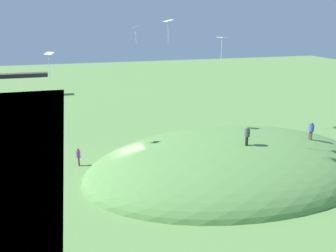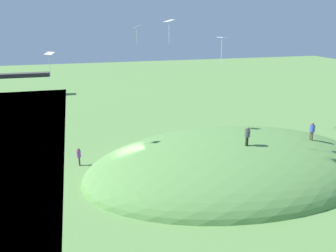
{
  "view_description": "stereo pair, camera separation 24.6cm",
  "coord_description": "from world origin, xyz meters",
  "px_view_note": "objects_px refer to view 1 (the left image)",
  "views": [
    {
      "loc": [
        -4.44,
        -28.17,
        13.05
      ],
      "look_at": [
        2.89,
        -2.38,
        4.7
      ],
      "focal_mm": 37.28,
      "sensor_mm": 36.0,
      "label": 1
    },
    {
      "loc": [
        -4.21,
        -28.24,
        13.05
      ],
      "look_at": [
        2.89,
        -2.38,
        4.7
      ],
      "focal_mm": 37.28,
      "sensor_mm": 36.0,
      "label": 2
    }
  ],
  "objects_px": {
    "kite_2": "(222,40)",
    "kite_3": "(168,22)",
    "person_watching_kites": "(78,155)",
    "kite_4": "(49,56)",
    "person_near_shore": "(247,134)",
    "kite_5": "(136,27)",
    "person_on_hilltop": "(311,129)"
  },
  "relations": [
    {
      "from": "person_watching_kites",
      "to": "kite_4",
      "type": "height_order",
      "value": "kite_4"
    },
    {
      "from": "kite_5",
      "to": "kite_2",
      "type": "bearing_deg",
      "value": -62.7
    },
    {
      "from": "kite_2",
      "to": "kite_3",
      "type": "xyz_separation_m",
      "value": [
        -1.26,
        10.27,
        1.21
      ]
    },
    {
      "from": "person_watching_kites",
      "to": "kite_5",
      "type": "xyz_separation_m",
      "value": [
        6.29,
        3.13,
        11.11
      ]
    },
    {
      "from": "person_watching_kites",
      "to": "kite_2",
      "type": "relative_size",
      "value": 0.83
    },
    {
      "from": "person_on_hilltop",
      "to": "kite_3",
      "type": "height_order",
      "value": "kite_3"
    },
    {
      "from": "kite_4",
      "to": "kite_5",
      "type": "xyz_separation_m",
      "value": [
        7.92,
        4.04,
        2.06
      ]
    },
    {
      "from": "kite_2",
      "to": "kite_4",
      "type": "distance_m",
      "value": 13.71
    },
    {
      "from": "person_watching_kites",
      "to": "kite_4",
      "type": "xyz_separation_m",
      "value": [
        -1.64,
        -0.91,
        9.05
      ]
    },
    {
      "from": "kite_2",
      "to": "kite_5",
      "type": "distance_m",
      "value": 10.34
    },
    {
      "from": "person_near_shore",
      "to": "kite_3",
      "type": "height_order",
      "value": "kite_3"
    },
    {
      "from": "person_near_shore",
      "to": "kite_3",
      "type": "distance_m",
      "value": 14.29
    },
    {
      "from": "person_on_hilltop",
      "to": "kite_4",
      "type": "xyz_separation_m",
      "value": [
        -21.85,
        4.78,
        6.58
      ]
    },
    {
      "from": "person_watching_kites",
      "to": "kite_4",
      "type": "relative_size",
      "value": 0.81
    },
    {
      "from": "kite_5",
      "to": "person_watching_kites",
      "type": "bearing_deg",
      "value": -153.52
    },
    {
      "from": "kite_3",
      "to": "kite_5",
      "type": "relative_size",
      "value": 1.25
    },
    {
      "from": "person_watching_kites",
      "to": "kite_2",
      "type": "height_order",
      "value": "kite_2"
    },
    {
      "from": "person_on_hilltop",
      "to": "kite_2",
      "type": "relative_size",
      "value": 0.78
    },
    {
      "from": "person_near_shore",
      "to": "person_watching_kites",
      "type": "distance_m",
      "value": 15.17
    },
    {
      "from": "person_watching_kites",
      "to": "kite_4",
      "type": "distance_m",
      "value": 9.24
    },
    {
      "from": "person_on_hilltop",
      "to": "person_near_shore",
      "type": "bearing_deg",
      "value": -108.77
    },
    {
      "from": "kite_3",
      "to": "kite_5",
      "type": "xyz_separation_m",
      "value": [
        -3.47,
        -1.11,
        -0.46
      ]
    },
    {
      "from": "kite_2",
      "to": "kite_4",
      "type": "relative_size",
      "value": 0.97
    },
    {
      "from": "kite_3",
      "to": "kite_4",
      "type": "bearing_deg",
      "value": -155.68
    },
    {
      "from": "kite_3",
      "to": "kite_2",
      "type": "bearing_deg",
      "value": -83.01
    },
    {
      "from": "kite_2",
      "to": "kite_5",
      "type": "relative_size",
      "value": 1.14
    },
    {
      "from": "person_near_shore",
      "to": "person_watching_kites",
      "type": "bearing_deg",
      "value": 123.11
    },
    {
      "from": "person_near_shore",
      "to": "kite_4",
      "type": "xyz_separation_m",
      "value": [
        -15.02,
        5.61,
        6.15
      ]
    },
    {
      "from": "person_near_shore",
      "to": "kite_4",
      "type": "height_order",
      "value": "kite_4"
    },
    {
      "from": "person_on_hilltop",
      "to": "kite_3",
      "type": "bearing_deg",
      "value": -159.23
    },
    {
      "from": "kite_4",
      "to": "kite_5",
      "type": "relative_size",
      "value": 1.17
    },
    {
      "from": "person_near_shore",
      "to": "kite_3",
      "type": "xyz_separation_m",
      "value": [
        -3.63,
        10.76,
        8.68
      ]
    }
  ]
}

